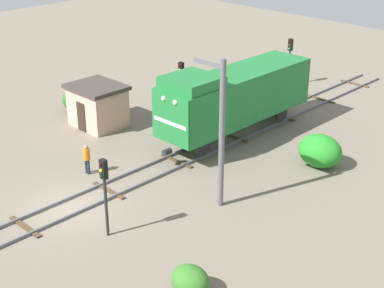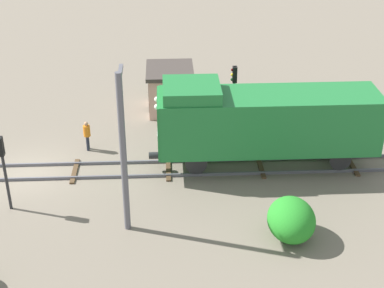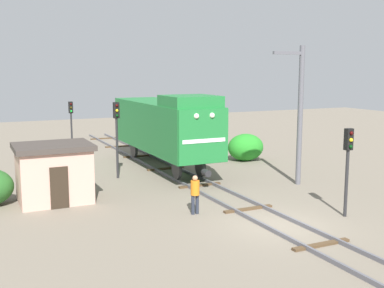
{
  "view_description": "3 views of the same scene",
  "coord_description": "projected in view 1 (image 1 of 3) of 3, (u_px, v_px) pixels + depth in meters",
  "views": [
    {
      "loc": [
        21.58,
        -13.47,
        14.55
      ],
      "look_at": [
        0.95,
        7.54,
        1.32
      ],
      "focal_mm": 55.0,
      "sensor_mm": 36.0,
      "label": 1
    },
    {
      "loc": [
        26.42,
        7.18,
        15.66
      ],
      "look_at": [
        0.5,
        8.48,
        1.75
      ],
      "focal_mm": 55.0,
      "sensor_mm": 36.0,
      "label": 2
    },
    {
      "loc": [
        -11.06,
        -15.13,
        6.17
      ],
      "look_at": [
        -0.07,
        8.11,
        2.16
      ],
      "focal_mm": 45.0,
      "sensor_mm": 36.0,
      "label": 3
    }
  ],
  "objects": [
    {
      "name": "ground_plane",
      "position": [
        69.0,
        208.0,
        28.53
      ],
      "size": [
        90.0,
        90.0,
        0.0
      ],
      "primitive_type": "plane",
      "color": "#756B5B"
    },
    {
      "name": "railway_track",
      "position": [
        69.0,
        207.0,
        28.5
      ],
      "size": [
        2.4,
        58.16,
        0.16
      ],
      "color": "#595960",
      "rests_on": "ground"
    },
    {
      "name": "locomotive",
      "position": [
        234.0,
        95.0,
        35.3
      ],
      "size": [
        2.9,
        11.6,
        4.6
      ],
      "color": "#1E7233",
      "rests_on": "railway_track"
    },
    {
      "name": "traffic_signal_near",
      "position": [
        104.0,
        183.0,
        25.31
      ],
      "size": [
        0.32,
        0.34,
        3.75
      ],
      "color": "#262628",
      "rests_on": "ground"
    },
    {
      "name": "traffic_signal_mid",
      "position": [
        181.0,
        83.0,
        36.63
      ],
      "size": [
        0.32,
        0.34,
        4.34
      ],
      "color": "#262628",
      "rests_on": "ground"
    },
    {
      "name": "traffic_signal_far",
      "position": [
        290.0,
        53.0,
        44.61
      ],
      "size": [
        0.32,
        0.34,
        3.67
      ],
      "color": "#262628",
      "rests_on": "ground"
    },
    {
      "name": "worker_near_track",
      "position": [
        87.0,
        157.0,
        31.52
      ],
      "size": [
        0.38,
        0.38,
        1.7
      ],
      "rotation": [
        0.0,
        0.0,
        3.97
      ],
      "color": "#262B38",
      "rests_on": "ground"
    },
    {
      "name": "catenary_mast",
      "position": [
        221.0,
        131.0,
        27.27
      ],
      "size": [
        1.94,
        0.28,
        7.39
      ],
      "color": "#595960",
      "rests_on": "ground"
    },
    {
      "name": "relay_hut",
      "position": [
        98.0,
        105.0,
        37.64
      ],
      "size": [
        3.5,
        2.9,
        2.74
      ],
      "color": "#D19E8C",
      "rests_on": "ground"
    },
    {
      "name": "bush_near",
      "position": [
        190.0,
        280.0,
        22.45
      ],
      "size": [
        1.61,
        1.32,
        1.17
      ],
      "primitive_type": "ellipsoid",
      "color": "#347126",
      "rests_on": "ground"
    },
    {
      "name": "bush_mid",
      "position": [
        320.0,
        151.0,
        32.41
      ],
      "size": [
        2.52,
        2.06,
        1.83
      ],
      "primitive_type": "ellipsoid",
      "color": "#258926",
      "rests_on": "ground"
    },
    {
      "name": "bush_far",
      "position": [
        78.0,
        100.0,
        40.05
      ],
      "size": [
        2.39,
        1.95,
        1.74
      ],
      "primitive_type": "ellipsoid",
      "color": "#276226",
      "rests_on": "ground"
    }
  ]
}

